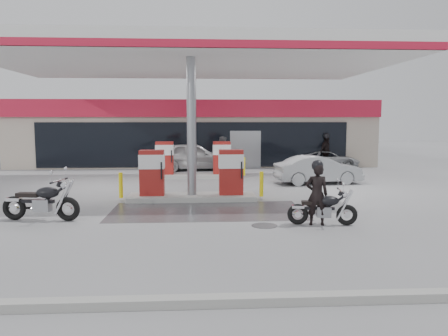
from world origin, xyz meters
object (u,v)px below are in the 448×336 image
object	(u,v)px
parked_car_left	(34,157)
biker_walking	(326,152)
parked_car_right	(328,159)
pump_island_near	(192,180)
hatchback_silver	(318,170)
sedan_white	(193,156)
parked_motorcycle	(42,202)
main_motorcycle	(324,209)
pump_island_far	(193,163)
biker_main	(317,194)
attendant	(223,155)

from	to	relation	value
parked_car_left	biker_walking	world-z (taller)	biker_walking
parked_car_right	biker_walking	xyz separation A→B (m)	(-0.19, -0.20, 0.47)
pump_island_near	hatchback_silver	distance (m)	6.64
sedan_white	hatchback_silver	size ratio (longest dim) A/B	1.21
parked_motorcycle	parked_car_left	world-z (taller)	parked_motorcycle
hatchback_silver	biker_walking	world-z (taller)	biker_walking
pump_island_near	biker_walking	bearing A→B (deg)	51.62
main_motorcycle	hatchback_silver	distance (m)	7.86
pump_island_far	biker_main	xyz separation A→B (m)	(3.42, -9.98, 0.13)
pump_island_far	parked_car_left	xyz separation A→B (m)	(-9.85, 6.00, -0.14)
biker_walking	main_motorcycle	bearing A→B (deg)	-149.89
parked_car_right	sedan_white	bearing A→B (deg)	103.57
pump_island_near	sedan_white	world-z (taller)	pump_island_near
parked_motorcycle	parked_car_left	size ratio (longest dim) A/B	0.58
parked_car_left	attendant	bearing A→B (deg)	-90.28
pump_island_near	parked_car_left	xyz separation A→B (m)	(-9.85, 12.00, -0.14)
main_motorcycle	biker_walking	distance (m)	14.42
biker_walking	parked_motorcycle	bearing A→B (deg)	-176.13
pump_island_near	parked_car_right	world-z (taller)	pump_island_near
pump_island_far	sedan_white	distance (m)	3.20
pump_island_far	biker_walking	distance (m)	8.65
attendant	parked_car_right	xyz separation A→B (m)	(6.40, 2.50, -0.48)
parked_car_right	pump_island_near	bearing A→B (deg)	149.36
main_motorcycle	parked_car_right	size ratio (longest dim) A/B	0.52
sedan_white	pump_island_near	bearing A→B (deg)	172.73
biker_walking	pump_island_far	bearing A→B (deg)	162.95
parked_motorcycle	parked_car_right	bearing A→B (deg)	55.42
attendant	sedan_white	bearing A→B (deg)	31.23
main_motorcycle	hatchback_silver	size ratio (longest dim) A/B	0.49
hatchback_silver	parked_car_right	xyz separation A→B (m)	(2.38, 6.40, -0.12)
attendant	main_motorcycle	bearing A→B (deg)	178.33
main_motorcycle	parked_motorcycle	distance (m)	7.85
pump_island_far	biker_walking	world-z (taller)	biker_walking
parked_car_left	pump_island_near	bearing A→B (deg)	-119.34
hatchback_silver	parked_car_left	size ratio (longest dim) A/B	0.98
hatchback_silver	biker_walking	bearing A→B (deg)	-26.46
parked_car_left	parked_car_right	size ratio (longest dim) A/B	1.07
pump_island_near	parked_car_left	distance (m)	15.53
parked_motorcycle	attendant	size ratio (longest dim) A/B	1.15
sedan_white	pump_island_far	bearing A→B (deg)	173.21
biker_main	attendant	distance (m)	11.63
pump_island_far	sedan_white	xyz separation A→B (m)	(-0.04, 3.20, 0.08)
main_motorcycle	sedan_white	distance (m)	13.70
hatchback_silver	parked_car_left	bearing A→B (deg)	54.43
parked_car_right	biker_walking	size ratio (longest dim) A/B	1.87
main_motorcycle	parked_car_left	world-z (taller)	parked_car_left
attendant	parked_car_right	distance (m)	6.89
pump_island_near	parked_car_right	distance (m)	12.78
pump_island_far	biker_main	size ratio (longest dim) A/B	3.08
parked_car_left	pump_island_far	bearing A→B (deg)	-100.07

